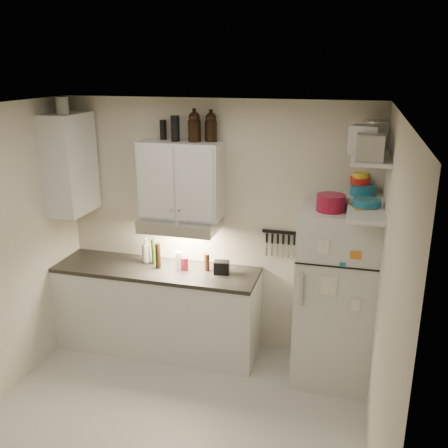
# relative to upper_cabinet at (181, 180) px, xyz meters

# --- Properties ---
(floor) EXTENTS (3.20, 3.00, 0.02)m
(floor) POSITION_rel_upper_cabinet_xyz_m (0.30, -1.33, -1.84)
(floor) COLOR beige
(floor) RESTS_ON ground
(ceiling) EXTENTS (3.20, 3.00, 0.02)m
(ceiling) POSITION_rel_upper_cabinet_xyz_m (0.30, -1.33, 0.78)
(ceiling) COLOR silver
(ceiling) RESTS_ON ground
(back_wall) EXTENTS (3.20, 0.02, 2.60)m
(back_wall) POSITION_rel_upper_cabinet_xyz_m (0.30, 0.18, -0.53)
(back_wall) COLOR beige
(back_wall) RESTS_ON ground
(right_wall) EXTENTS (0.02, 3.00, 2.60)m
(right_wall) POSITION_rel_upper_cabinet_xyz_m (1.91, -1.33, -0.53)
(right_wall) COLOR beige
(right_wall) RESTS_ON ground
(base_cabinet) EXTENTS (2.10, 0.60, 0.88)m
(base_cabinet) POSITION_rel_upper_cabinet_xyz_m (-0.25, -0.14, -1.39)
(base_cabinet) COLOR silver
(base_cabinet) RESTS_ON floor
(countertop) EXTENTS (2.10, 0.62, 0.04)m
(countertop) POSITION_rel_upper_cabinet_xyz_m (-0.25, -0.14, -0.93)
(countertop) COLOR #272521
(countertop) RESTS_ON base_cabinet
(upper_cabinet) EXTENTS (0.80, 0.33, 0.75)m
(upper_cabinet) POSITION_rel_upper_cabinet_xyz_m (0.00, 0.00, 0.00)
(upper_cabinet) COLOR silver
(upper_cabinet) RESTS_ON back_wall
(side_cabinet) EXTENTS (0.33, 0.55, 1.00)m
(side_cabinet) POSITION_rel_upper_cabinet_xyz_m (-1.14, -0.14, 0.12)
(side_cabinet) COLOR silver
(side_cabinet) RESTS_ON left_wall
(range_hood) EXTENTS (0.76, 0.46, 0.12)m
(range_hood) POSITION_rel_upper_cabinet_xyz_m (0.00, -0.06, -0.44)
(range_hood) COLOR silver
(range_hood) RESTS_ON back_wall
(fridge) EXTENTS (0.70, 0.68, 1.70)m
(fridge) POSITION_rel_upper_cabinet_xyz_m (1.55, -0.18, -0.98)
(fridge) COLOR silver
(fridge) RESTS_ON floor
(shelf_hi) EXTENTS (0.30, 0.95, 0.03)m
(shelf_hi) POSITION_rel_upper_cabinet_xyz_m (1.75, -0.31, 0.38)
(shelf_hi) COLOR silver
(shelf_hi) RESTS_ON right_wall
(shelf_lo) EXTENTS (0.30, 0.95, 0.03)m
(shelf_lo) POSITION_rel_upper_cabinet_xyz_m (1.75, -0.31, -0.07)
(shelf_lo) COLOR silver
(shelf_lo) RESTS_ON right_wall
(knife_strip) EXTENTS (0.42, 0.02, 0.03)m
(knife_strip) POSITION_rel_upper_cabinet_xyz_m (1.00, 0.15, -0.51)
(knife_strip) COLOR black
(knife_strip) RESTS_ON back_wall
(dutch_oven) EXTENTS (0.28, 0.28, 0.14)m
(dutch_oven) POSITION_rel_upper_cabinet_xyz_m (1.46, -0.29, -0.05)
(dutch_oven) COLOR maroon
(dutch_oven) RESTS_ON fridge
(book_stack) EXTENTS (0.24, 0.27, 0.08)m
(book_stack) POSITION_rel_upper_cabinet_xyz_m (1.73, -0.36, -0.09)
(book_stack) COLOR orange
(book_stack) RESTS_ON fridge
(spice_jar) EXTENTS (0.06, 0.06, 0.09)m
(spice_jar) POSITION_rel_upper_cabinet_xyz_m (1.59, -0.18, -0.08)
(spice_jar) COLOR silver
(spice_jar) RESTS_ON fridge
(stock_pot) EXTENTS (0.36, 0.36, 0.23)m
(stock_pot) POSITION_rel_upper_cabinet_xyz_m (1.83, 0.05, 0.50)
(stock_pot) COLOR silver
(stock_pot) RESTS_ON shelf_hi
(tin_a) EXTENTS (0.27, 0.26, 0.23)m
(tin_a) POSITION_rel_upper_cabinet_xyz_m (1.70, -0.35, 0.50)
(tin_a) COLOR #AAAAAD
(tin_a) RESTS_ON shelf_hi
(tin_b) EXTENTS (0.20, 0.20, 0.20)m
(tin_b) POSITION_rel_upper_cabinet_xyz_m (1.73, -0.65, 0.49)
(tin_b) COLOR #AAAAAD
(tin_b) RESTS_ON shelf_hi
(bowl_teal) EXTENTS (0.22, 0.22, 0.09)m
(bowl_teal) POSITION_rel_upper_cabinet_xyz_m (1.72, 0.04, -0.01)
(bowl_teal) COLOR #196E8A
(bowl_teal) RESTS_ON shelf_lo
(bowl_orange) EXTENTS (0.18, 0.18, 0.05)m
(bowl_orange) POSITION_rel_upper_cabinet_xyz_m (1.69, 0.12, 0.07)
(bowl_orange) COLOR red
(bowl_orange) RESTS_ON bowl_teal
(bowl_yellow) EXTENTS (0.14, 0.14, 0.04)m
(bowl_yellow) POSITION_rel_upper_cabinet_xyz_m (1.69, 0.12, 0.12)
(bowl_yellow) COLOR yellow
(bowl_yellow) RESTS_ON bowl_orange
(plates) EXTENTS (0.30, 0.30, 0.06)m
(plates) POSITION_rel_upper_cabinet_xyz_m (1.75, -0.34, -0.02)
(plates) COLOR #196E8A
(plates) RESTS_ON shelf_lo
(growler_a) EXTENTS (0.13, 0.13, 0.29)m
(growler_a) POSITION_rel_upper_cabinet_xyz_m (0.14, 0.02, 0.52)
(growler_a) COLOR black
(growler_a) RESTS_ON upper_cabinet
(growler_b) EXTENTS (0.15, 0.15, 0.28)m
(growler_b) POSITION_rel_upper_cabinet_xyz_m (0.29, 0.08, 0.51)
(growler_b) COLOR black
(growler_b) RESTS_ON upper_cabinet
(thermos_a) EXTENTS (0.11, 0.11, 0.24)m
(thermos_a) POSITION_rel_upper_cabinet_xyz_m (-0.05, -0.00, 0.50)
(thermos_a) COLOR black
(thermos_a) RESTS_ON upper_cabinet
(thermos_b) EXTENTS (0.07, 0.07, 0.19)m
(thermos_b) POSITION_rel_upper_cabinet_xyz_m (-0.20, 0.08, 0.47)
(thermos_b) COLOR black
(thermos_b) RESTS_ON upper_cabinet
(side_jar) EXTENTS (0.16, 0.16, 0.16)m
(side_jar) POSITION_rel_upper_cabinet_xyz_m (-1.14, -0.16, 0.70)
(side_jar) COLOR silver
(side_jar) RESTS_ON side_cabinet
(soap_bottle) EXTENTS (0.15, 0.15, 0.30)m
(soap_bottle) POSITION_rel_upper_cabinet_xyz_m (-0.40, -0.02, -0.75)
(soap_bottle) COLOR silver
(soap_bottle) RESTS_ON countertop
(pepper_mill) EXTENTS (0.06, 0.06, 0.18)m
(pepper_mill) POSITION_rel_upper_cabinet_xyz_m (0.27, -0.06, -0.82)
(pepper_mill) COLOR #5A2F1B
(pepper_mill) RESTS_ON countertop
(oil_bottle) EXTENTS (0.05, 0.05, 0.27)m
(oil_bottle) POSITION_rel_upper_cabinet_xyz_m (-0.31, -0.03, -0.77)
(oil_bottle) COLOR #355A16
(oil_bottle) RESTS_ON countertop
(vinegar_bottle) EXTENTS (0.07, 0.07, 0.26)m
(vinegar_bottle) POSITION_rel_upper_cabinet_xyz_m (-0.22, -0.13, -0.77)
(vinegar_bottle) COLOR black
(vinegar_bottle) RESTS_ON countertop
(clear_bottle) EXTENTS (0.08, 0.08, 0.19)m
(clear_bottle) POSITION_rel_upper_cabinet_xyz_m (-0.01, -0.11, -0.81)
(clear_bottle) COLOR silver
(clear_bottle) RESTS_ON countertop
(red_jar) EXTENTS (0.08, 0.08, 0.13)m
(red_jar) POSITION_rel_upper_cabinet_xyz_m (0.06, -0.11, -0.84)
(red_jar) COLOR maroon
(red_jar) RESTS_ON countertop
(caddy) EXTENTS (0.17, 0.13, 0.13)m
(caddy) POSITION_rel_upper_cabinet_xyz_m (0.43, -0.10, -0.84)
(caddy) COLOR black
(caddy) RESTS_ON countertop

